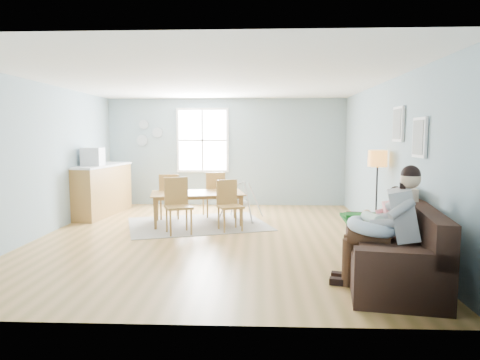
{
  "coord_description": "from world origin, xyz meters",
  "views": [
    {
      "loc": [
        0.81,
        -7.34,
        1.78
      ],
      "look_at": [
        0.49,
        0.09,
        1.0
      ],
      "focal_mm": 32.0,
      "sensor_mm": 36.0,
      "label": 1
    }
  ],
  "objects_px": {
    "floor_lamp": "(377,166)",
    "chair_sw": "(177,201)",
    "chair_ne": "(214,191)",
    "chair_nw": "(169,193)",
    "monitor": "(93,157)",
    "baby_swing": "(241,203)",
    "father": "(387,222)",
    "toddler": "(387,214)",
    "chair_se": "(229,202)",
    "sofa": "(395,253)",
    "storage_cube": "(385,246)",
    "counter": "(102,189)",
    "dining_table": "(198,208)"
  },
  "relations": [
    {
      "from": "floor_lamp",
      "to": "chair_sw",
      "type": "xyz_separation_m",
      "value": [
        -3.45,
        0.42,
        -0.68
      ]
    },
    {
      "from": "chair_ne",
      "to": "chair_nw",
      "type": "bearing_deg",
      "value": -161.84
    },
    {
      "from": "monitor",
      "to": "baby_swing",
      "type": "bearing_deg",
      "value": -0.93
    },
    {
      "from": "monitor",
      "to": "father",
      "type": "bearing_deg",
      "value": -38.46
    },
    {
      "from": "toddler",
      "to": "chair_se",
      "type": "bearing_deg",
      "value": 132.3
    },
    {
      "from": "chair_nw",
      "to": "sofa",
      "type": "bearing_deg",
      "value": -45.2
    },
    {
      "from": "chair_nw",
      "to": "chair_ne",
      "type": "xyz_separation_m",
      "value": [
        0.92,
        0.3,
        0.01
      ]
    },
    {
      "from": "chair_nw",
      "to": "storage_cube",
      "type": "bearing_deg",
      "value": -40.24
    },
    {
      "from": "toddler",
      "to": "chair_sw",
      "type": "bearing_deg",
      "value": 145.65
    },
    {
      "from": "floor_lamp",
      "to": "chair_se",
      "type": "bearing_deg",
      "value": 164.29
    },
    {
      "from": "monitor",
      "to": "baby_swing",
      "type": "relative_size",
      "value": 0.42
    },
    {
      "from": "chair_ne",
      "to": "counter",
      "type": "distance_m",
      "value": 2.56
    },
    {
      "from": "chair_se",
      "to": "monitor",
      "type": "height_order",
      "value": "monitor"
    },
    {
      "from": "chair_ne",
      "to": "baby_swing",
      "type": "xyz_separation_m",
      "value": [
        0.59,
        -0.25,
        -0.21
      ]
    },
    {
      "from": "toddler",
      "to": "baby_swing",
      "type": "height_order",
      "value": "toddler"
    },
    {
      "from": "floor_lamp",
      "to": "monitor",
      "type": "bearing_deg",
      "value": 162.19
    },
    {
      "from": "father",
      "to": "toddler",
      "type": "xyz_separation_m",
      "value": [
        0.15,
        0.52,
        -0.01
      ]
    },
    {
      "from": "father",
      "to": "chair_se",
      "type": "bearing_deg",
      "value": 124.95
    },
    {
      "from": "chair_nw",
      "to": "monitor",
      "type": "relative_size",
      "value": 2.37
    },
    {
      "from": "storage_cube",
      "to": "sofa",
      "type": "bearing_deg",
      "value": -93.49
    },
    {
      "from": "monitor",
      "to": "chair_nw",
      "type": "bearing_deg",
      "value": -3.74
    },
    {
      "from": "sofa",
      "to": "toddler",
      "type": "height_order",
      "value": "toddler"
    },
    {
      "from": "chair_nw",
      "to": "toddler",
      "type": "bearing_deg",
      "value": -43.71
    },
    {
      "from": "dining_table",
      "to": "baby_swing",
      "type": "xyz_separation_m",
      "value": [
        0.85,
        0.53,
        0.04
      ]
    },
    {
      "from": "sofa",
      "to": "baby_swing",
      "type": "bearing_deg",
      "value": 119.41
    },
    {
      "from": "toddler",
      "to": "counter",
      "type": "distance_m",
      "value": 6.46
    },
    {
      "from": "floor_lamp",
      "to": "chair_ne",
      "type": "distance_m",
      "value": 3.61
    },
    {
      "from": "toddler",
      "to": "storage_cube",
      "type": "bearing_deg",
      "value": 75.47
    },
    {
      "from": "dining_table",
      "to": "toddler",
      "type": "bearing_deg",
      "value": -56.98
    },
    {
      "from": "floor_lamp",
      "to": "chair_se",
      "type": "height_order",
      "value": "floor_lamp"
    },
    {
      "from": "dining_table",
      "to": "chair_nw",
      "type": "height_order",
      "value": "chair_nw"
    },
    {
      "from": "chair_se",
      "to": "father",
      "type": "bearing_deg",
      "value": -55.05
    },
    {
      "from": "chair_sw",
      "to": "monitor",
      "type": "distance_m",
      "value": 2.58
    },
    {
      "from": "dining_table",
      "to": "monitor",
      "type": "xyz_separation_m",
      "value": [
        -2.33,
        0.58,
        1.0
      ]
    },
    {
      "from": "father",
      "to": "monitor",
      "type": "bearing_deg",
      "value": 141.54
    },
    {
      "from": "floor_lamp",
      "to": "monitor",
      "type": "distance_m",
      "value": 5.81
    },
    {
      "from": "counter",
      "to": "chair_se",
      "type": "bearing_deg",
      "value": -26.02
    },
    {
      "from": "dining_table",
      "to": "counter",
      "type": "bearing_deg",
      "value": 145.72
    },
    {
      "from": "sofa",
      "to": "chair_nw",
      "type": "height_order",
      "value": "chair_nw"
    },
    {
      "from": "floor_lamp",
      "to": "chair_ne",
      "type": "height_order",
      "value": "floor_lamp"
    },
    {
      "from": "toddler",
      "to": "chair_se",
      "type": "relative_size",
      "value": 0.94
    },
    {
      "from": "dining_table",
      "to": "chair_nw",
      "type": "xyz_separation_m",
      "value": [
        -0.67,
        0.47,
        0.24
      ]
    },
    {
      "from": "dining_table",
      "to": "counter",
      "type": "xyz_separation_m",
      "value": [
        -2.3,
        0.96,
        0.25
      ]
    },
    {
      "from": "toddler",
      "to": "counter",
      "type": "relative_size",
      "value": 0.43
    },
    {
      "from": "father",
      "to": "storage_cube",
      "type": "height_order",
      "value": "father"
    },
    {
      "from": "dining_table",
      "to": "baby_swing",
      "type": "relative_size",
      "value": 1.88
    },
    {
      "from": "sofa",
      "to": "counter",
      "type": "xyz_separation_m",
      "value": [
        -5.22,
        4.1,
        0.25
      ]
    },
    {
      "from": "chair_ne",
      "to": "monitor",
      "type": "xyz_separation_m",
      "value": [
        -2.59,
        -0.19,
        0.76
      ]
    },
    {
      "from": "chair_nw",
      "to": "chair_ne",
      "type": "distance_m",
      "value": 0.97
    },
    {
      "from": "sofa",
      "to": "chair_ne",
      "type": "xyz_separation_m",
      "value": [
        -2.66,
        3.91,
        0.24
      ]
    }
  ]
}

